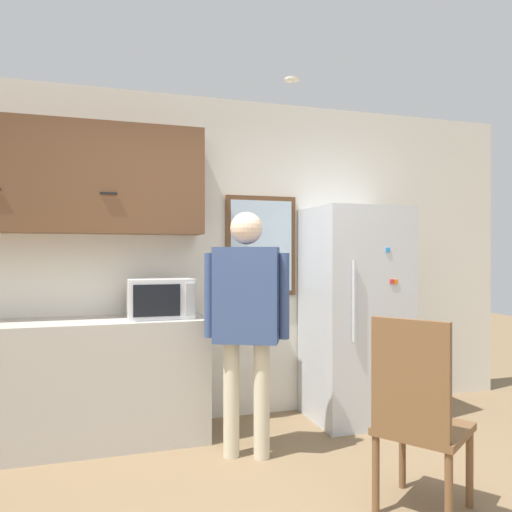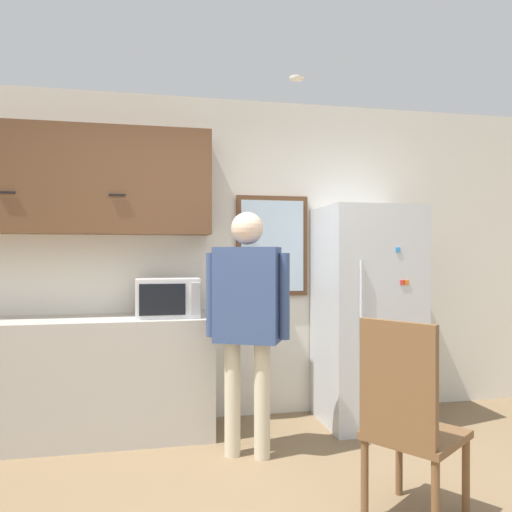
# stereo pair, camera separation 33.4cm
# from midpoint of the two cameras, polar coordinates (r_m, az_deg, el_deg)

# --- Properties ---
(back_wall) EXTENTS (6.00, 0.06, 2.70)m
(back_wall) POSITION_cam_midpoint_polar(r_m,az_deg,el_deg) (4.23, -8.96, -0.24)
(back_wall) COLOR silver
(back_wall) RESTS_ON ground_plane
(counter) EXTENTS (2.19, 0.58, 0.90)m
(counter) POSITION_cam_midpoint_polar(r_m,az_deg,el_deg) (4.00, -24.54, -13.27)
(counter) COLOR #BCB7AD
(counter) RESTS_ON ground_plane
(upper_cabinets) EXTENTS (2.19, 0.34, 0.82)m
(upper_cabinets) POSITION_cam_midpoint_polar(r_m,az_deg,el_deg) (4.06, -24.34, 8.21)
(upper_cabinets) COLOR brown
(microwave) EXTENTS (0.48, 0.39, 0.30)m
(microwave) POSITION_cam_midpoint_polar(r_m,az_deg,el_deg) (3.88, -13.38, -4.71)
(microwave) COLOR white
(microwave) RESTS_ON counter
(person) EXTENTS (0.54, 0.38, 1.67)m
(person) POSITION_cam_midpoint_polar(r_m,az_deg,el_deg) (3.41, -3.92, -5.93)
(person) COLOR beige
(person) RESTS_ON ground_plane
(refrigerator) EXTENTS (0.75, 0.72, 1.77)m
(refrigerator) POSITION_cam_midpoint_polar(r_m,az_deg,el_deg) (4.26, 9.03, -6.50)
(refrigerator) COLOR silver
(refrigerator) RESTS_ON ground_plane
(chair) EXTENTS (0.61, 0.61, 1.05)m
(chair) POSITION_cam_midpoint_polar(r_m,az_deg,el_deg) (2.81, 14.61, -16.81)
(chair) COLOR brown
(chair) RESTS_ON ground_plane
(window) EXTENTS (0.63, 0.05, 0.86)m
(window) POSITION_cam_midpoint_polar(r_m,az_deg,el_deg) (4.30, -1.65, 1.17)
(window) COLOR brown
(ceiling_light) EXTENTS (0.11, 0.11, 0.01)m
(ceiling_light) POSITION_cam_midpoint_polar(r_m,az_deg,el_deg) (3.91, 1.56, 19.56)
(ceiling_light) COLOR white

